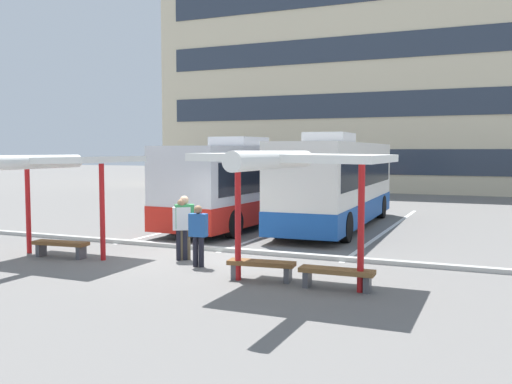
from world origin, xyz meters
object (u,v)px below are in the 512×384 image
at_px(bench_0, 61,246).
at_px(bench_2, 337,274).
at_px(waiting_shelter_0, 56,163).
at_px(waiting_shelter_1, 293,161).
at_px(bench_1, 261,266).
at_px(waiting_passenger_2, 182,225).
at_px(coach_bus_0, 256,184).
at_px(waiting_passenger_0, 184,223).
at_px(waiting_passenger_1, 198,232).
at_px(coach_bus_1, 337,184).

height_order(bench_0, bench_2, same).
bearing_deg(waiting_shelter_0, waiting_shelter_1, -5.47).
xyz_separation_m(bench_1, waiting_passenger_2, (-2.90, 1.36, 0.63)).
height_order(coach_bus_0, waiting_passenger_0, coach_bus_0).
distance_m(bench_0, bench_2, 8.00).
height_order(waiting_shelter_0, bench_1, waiting_shelter_0).
xyz_separation_m(waiting_shelter_1, bench_2, (0.90, 0.30, -2.40)).
relative_size(waiting_shelter_0, waiting_shelter_1, 0.93).
xyz_separation_m(waiting_passenger_0, waiting_passenger_1, (0.79, -0.65, -0.12)).
bearing_deg(bench_2, coach_bus_1, 105.17).
distance_m(bench_2, waiting_passenger_0, 4.96).
distance_m(waiting_shelter_1, waiting_passenger_2, 4.56).
xyz_separation_m(coach_bus_1, waiting_passenger_2, (-2.09, -8.16, -0.70)).
distance_m(waiting_shelter_0, waiting_passenger_2, 3.84).
relative_size(waiting_shelter_1, waiting_passenger_2, 2.83).
xyz_separation_m(coach_bus_1, bench_2, (2.62, -9.65, -1.33)).
bearing_deg(bench_1, waiting_shelter_1, -25.58).
xyz_separation_m(coach_bus_1, bench_1, (0.82, -9.52, -1.33)).
bearing_deg(coach_bus_1, waiting_shelter_1, -80.20).
distance_m(coach_bus_1, bench_2, 10.09).
relative_size(waiting_shelter_0, waiting_passenger_2, 2.64).
height_order(bench_0, waiting_passenger_0, waiting_passenger_0).
xyz_separation_m(bench_2, waiting_passenger_1, (-3.87, 0.91, 0.56)).
distance_m(coach_bus_0, bench_1, 10.50).
relative_size(coach_bus_0, waiting_passenger_2, 6.94).
distance_m(coach_bus_1, waiting_passenger_0, 8.37).
bearing_deg(waiting_shelter_0, bench_1, -2.30).
distance_m(coach_bus_1, bench_0, 10.70).
distance_m(coach_bus_1, waiting_passenger_1, 8.87).
bearing_deg(waiting_passenger_2, coach_bus_1, 75.65).
bearing_deg(waiting_passenger_0, waiting_passenger_2, -126.60).
relative_size(bench_1, waiting_passenger_1, 1.01).
relative_size(bench_0, bench_2, 1.02).
bearing_deg(coach_bus_0, waiting_passenger_1, -75.90).
distance_m(coach_bus_1, waiting_shelter_1, 10.15).
bearing_deg(waiting_shelter_1, bench_2, 18.16).
bearing_deg(waiting_shelter_0, coach_bus_1, 59.95).
bearing_deg(waiting_shelter_1, bench_0, 173.67).
relative_size(waiting_shelter_0, bench_1, 2.78).
height_order(bench_1, waiting_passenger_2, waiting_passenger_2).
relative_size(coach_bus_1, waiting_shelter_0, 2.36).
relative_size(waiting_shelter_0, waiting_passenger_1, 2.80).
relative_size(waiting_shelter_1, waiting_passenger_0, 2.70).
xyz_separation_m(coach_bus_1, waiting_shelter_1, (1.72, -9.95, 1.07)).
height_order(waiting_passenger_0, waiting_passenger_1, waiting_passenger_0).
xyz_separation_m(waiting_shelter_0, bench_2, (7.98, -0.38, -2.29)).
xyz_separation_m(waiting_shelter_0, waiting_passenger_2, (3.28, 1.11, -1.66)).
bearing_deg(bench_1, waiting_shelter_0, 177.70).
distance_m(waiting_shelter_0, bench_0, 2.29).
xyz_separation_m(waiting_shelter_0, bench_1, (6.18, -0.25, -2.29)).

